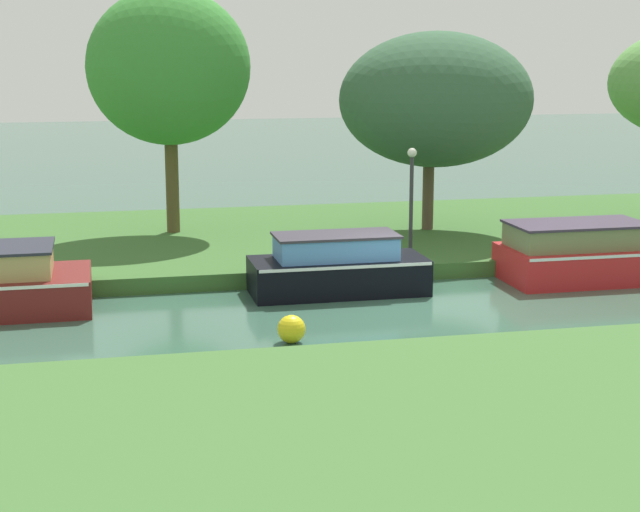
{
  "coord_description": "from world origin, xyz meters",
  "views": [
    {
      "loc": [
        -6.79,
        -20.75,
        5.56
      ],
      "look_at": [
        -1.89,
        1.2,
        0.9
      ],
      "focal_mm": 56.3,
      "sensor_mm": 36.0,
      "label": 1
    }
  ],
  "objects_px": {
    "willow_tree_centre": "(436,100)",
    "lamp_post": "(411,187)",
    "mooring_post_near": "(339,250)",
    "black_barge": "(338,267)",
    "red_narrowboat": "(587,254)",
    "willow_tree_left": "(169,68)",
    "channel_buoy": "(291,329)"
  },
  "relations": [
    {
      "from": "black_barge",
      "to": "lamp_post",
      "type": "distance_m",
      "value": 3.62
    },
    {
      "from": "willow_tree_left",
      "to": "channel_buoy",
      "type": "bearing_deg",
      "value": -82.0
    },
    {
      "from": "lamp_post",
      "to": "channel_buoy",
      "type": "xyz_separation_m",
      "value": [
        -4.26,
        -5.89,
        -1.85
      ]
    },
    {
      "from": "red_narrowboat",
      "to": "willow_tree_centre",
      "type": "bearing_deg",
      "value": 114.43
    },
    {
      "from": "red_narrowboat",
      "to": "lamp_post",
      "type": "relative_size",
      "value": 1.58
    },
    {
      "from": "willow_tree_left",
      "to": "channel_buoy",
      "type": "relative_size",
      "value": 12.48
    },
    {
      "from": "red_narrowboat",
      "to": "willow_tree_centre",
      "type": "height_order",
      "value": "willow_tree_centre"
    },
    {
      "from": "willow_tree_left",
      "to": "lamp_post",
      "type": "relative_size",
      "value": 2.52
    },
    {
      "from": "willow_tree_centre",
      "to": "channel_buoy",
      "type": "distance_m",
      "value": 11.12
    },
    {
      "from": "black_barge",
      "to": "mooring_post_near",
      "type": "height_order",
      "value": "black_barge"
    },
    {
      "from": "willow_tree_left",
      "to": "channel_buoy",
      "type": "xyz_separation_m",
      "value": [
        1.44,
        -10.25,
        -4.77
      ]
    },
    {
      "from": "red_narrowboat",
      "to": "channel_buoy",
      "type": "bearing_deg",
      "value": -155.39
    },
    {
      "from": "red_narrowboat",
      "to": "lamp_post",
      "type": "xyz_separation_m",
      "value": [
        -3.81,
        2.19,
        1.48
      ]
    },
    {
      "from": "black_barge",
      "to": "channel_buoy",
      "type": "relative_size",
      "value": 7.4
    },
    {
      "from": "lamp_post",
      "to": "mooring_post_near",
      "type": "height_order",
      "value": "lamp_post"
    },
    {
      "from": "lamp_post",
      "to": "willow_tree_left",
      "type": "bearing_deg",
      "value": 142.58
    },
    {
      "from": "willow_tree_centre",
      "to": "lamp_post",
      "type": "distance_m",
      "value": 3.77
    },
    {
      "from": "willow_tree_left",
      "to": "channel_buoy",
      "type": "distance_m",
      "value": 11.4
    },
    {
      "from": "channel_buoy",
      "to": "willow_tree_left",
      "type": "bearing_deg",
      "value": 98.0
    },
    {
      "from": "red_narrowboat",
      "to": "willow_tree_left",
      "type": "distance_m",
      "value": 12.37
    },
    {
      "from": "black_barge",
      "to": "mooring_post_near",
      "type": "distance_m",
      "value": 1.35
    },
    {
      "from": "willow_tree_left",
      "to": "willow_tree_centre",
      "type": "bearing_deg",
      "value": -12.51
    },
    {
      "from": "willow_tree_centre",
      "to": "mooring_post_near",
      "type": "relative_size",
      "value": 8.09
    },
    {
      "from": "black_barge",
      "to": "mooring_post_near",
      "type": "bearing_deg",
      "value": 75.17
    },
    {
      "from": "channel_buoy",
      "to": "mooring_post_near",
      "type": "bearing_deg",
      "value": 66.7
    },
    {
      "from": "black_barge",
      "to": "willow_tree_centre",
      "type": "relative_size",
      "value": 0.72
    },
    {
      "from": "red_narrowboat",
      "to": "black_barge",
      "type": "bearing_deg",
      "value": 180.0
    },
    {
      "from": "lamp_post",
      "to": "mooring_post_near",
      "type": "xyz_separation_m",
      "value": [
        -2.11,
        -0.89,
        -1.37
      ]
    },
    {
      "from": "red_narrowboat",
      "to": "channel_buoy",
      "type": "relative_size",
      "value": 7.86
    },
    {
      "from": "willow_tree_left",
      "to": "lamp_post",
      "type": "xyz_separation_m",
      "value": [
        5.7,
        -4.36,
        -2.92
      ]
    },
    {
      "from": "mooring_post_near",
      "to": "willow_tree_centre",
      "type": "bearing_deg",
      "value": 44.72
    },
    {
      "from": "red_narrowboat",
      "to": "mooring_post_near",
      "type": "bearing_deg",
      "value": 167.65
    }
  ]
}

